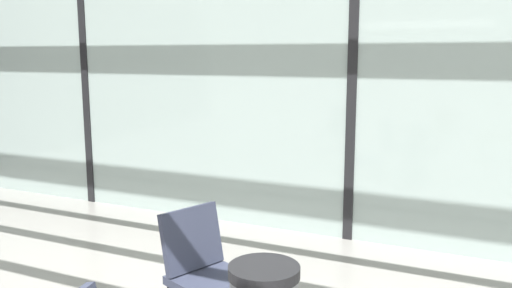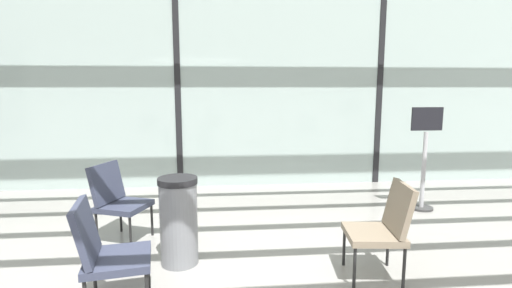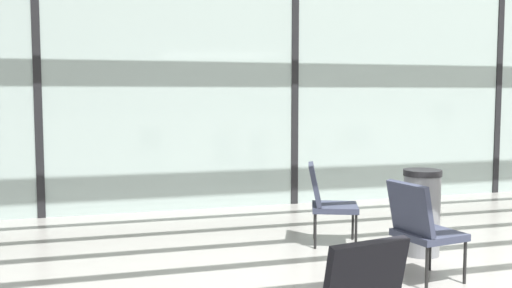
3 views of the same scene
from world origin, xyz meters
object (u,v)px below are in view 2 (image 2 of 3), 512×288
object	(u,v)px
lounge_chair_5	(117,197)
lounge_chair_2	(384,224)
info_sign	(424,162)
parked_airplane	(194,80)
lounge_chair_4	(105,249)
trash_bin	(179,221)

from	to	relation	value
lounge_chair_5	lounge_chair_2	bearing A→B (deg)	-91.26
lounge_chair_5	info_sign	distance (m)	4.05
lounge_chair_2	lounge_chair_5	bearing A→B (deg)	-106.08
parked_airplane	lounge_chair_4	world-z (taller)	parked_airplane
lounge_chair_4	trash_bin	size ratio (longest dim) A/B	1.01
parked_airplane	lounge_chair_4	size ratio (longest dim) A/B	15.58
info_sign	lounge_chair_4	bearing A→B (deg)	-150.41
lounge_chair_4	info_sign	world-z (taller)	info_sign
trash_bin	lounge_chair_5	bearing A→B (deg)	139.09
info_sign	parked_airplane	bearing A→B (deg)	116.69
lounge_chair_5	info_sign	size ratio (longest dim) A/B	0.60
lounge_chair_5	trash_bin	world-z (taller)	lounge_chair_5
lounge_chair_2	trash_bin	size ratio (longest dim) A/B	1.01
trash_bin	lounge_chair_4	bearing A→B (deg)	-122.39
parked_airplane	lounge_chair_5	size ratio (longest dim) A/B	15.58
lounge_chair_5	trash_bin	bearing A→B (deg)	-109.65
lounge_chair_2	lounge_chair_5	xyz separation A→B (m)	(-2.61, 1.08, 0.00)
lounge_chair_2	lounge_chair_4	world-z (taller)	same
parked_airplane	lounge_chair_5	xyz separation A→B (m)	(-0.33, -7.97, -1.43)
parked_airplane	lounge_chair_5	bearing A→B (deg)	-92.41
info_sign	lounge_chair_2	bearing A→B (deg)	-127.42
lounge_chair_4	info_sign	xyz separation A→B (m)	(3.70, 2.10, 0.18)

